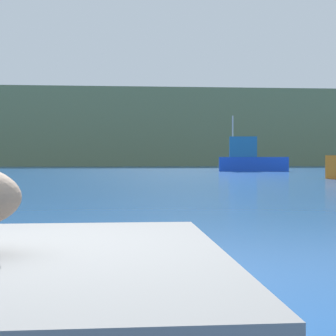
{
  "coord_description": "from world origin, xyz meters",
  "views": [
    {
      "loc": [
        0.99,
        -3.76,
        1.19
      ],
      "look_at": [
        3.37,
        22.61,
        0.66
      ],
      "focal_mm": 60.61,
      "sensor_mm": 36.0,
      "label": 1
    }
  ],
  "objects": [
    {
      "name": "fishing_boat_blue",
      "position": [
        11.86,
        41.92,
        1.03
      ],
      "size": [
        5.78,
        2.63,
        4.56
      ],
      "rotation": [
        0.0,
        0.0,
        2.97
      ],
      "color": "blue",
      "rests_on": "ground"
    },
    {
      "name": "hillside_backdrop",
      "position": [
        0.0,
        71.37,
        4.85
      ],
      "size": [
        140.0,
        12.71,
        9.7
      ],
      "primitive_type": "cube",
      "color": "#6B7A51",
      "rests_on": "ground"
    }
  ]
}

